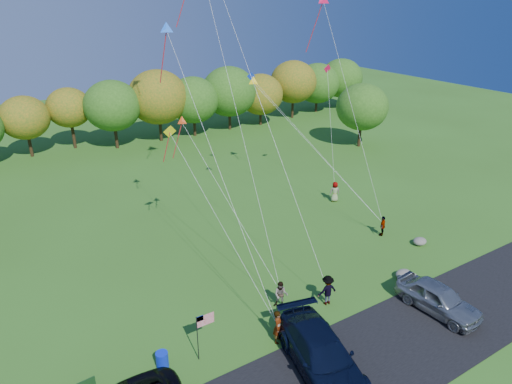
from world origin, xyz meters
TOP-DOWN VIEW (x-y plane):
  - ground at (0.00, 0.00)m, footprint 140.00×140.00m
  - asphalt_lane at (0.00, -4.00)m, footprint 44.00×6.00m
  - treeline at (-0.12, 36.49)m, footprint 74.78×27.99m
  - minivan_navy at (-2.56, -3.21)m, footprint 4.00×6.85m
  - minivan_silver at (5.94, -3.21)m, footprint 2.38×5.06m
  - flyer_a at (-3.17, -0.42)m, footprint 0.82×0.80m
  - flyer_b at (-1.39, 1.85)m, footprint 1.03×1.02m
  - flyer_c at (1.07, 0.68)m, footprint 1.29×0.85m
  - flyer_d at (9.99, 4.87)m, footprint 0.99×0.81m
  - flyer_e at (11.04, 11.49)m, footprint 1.01×0.83m
  - trash_barrel at (-8.95, 1.03)m, footprint 0.60×0.60m
  - flag_assembly at (-6.94, 0.58)m, footprint 0.96×0.62m
  - boulder_near at (6.95, 0.10)m, footprint 1.11×0.87m
  - boulder_far at (11.26, 2.40)m, footprint 1.03×0.86m

SIDE VIEW (x-z plane):
  - ground at x=0.00m, z-range 0.00..0.00m
  - asphalt_lane at x=0.00m, z-range 0.00..0.06m
  - boulder_far at x=11.26m, z-range 0.00..0.54m
  - boulder_near at x=6.95m, z-range 0.00..0.56m
  - trash_barrel at x=-8.95m, z-range 0.00..0.90m
  - flyer_d at x=9.99m, z-range 0.00..1.57m
  - flyer_b at x=-1.39m, z-range 0.00..1.67m
  - flyer_e at x=11.04m, z-range 0.00..1.79m
  - minivan_silver at x=5.94m, z-range 0.06..1.73m
  - flyer_c at x=1.07m, z-range 0.00..1.87m
  - flyer_a at x=-3.17m, z-range 0.00..1.90m
  - minivan_navy at x=-2.56m, z-range 0.06..1.92m
  - flag_assembly at x=-6.94m, z-range 0.66..3.26m
  - treeline at x=-0.12m, z-range 0.41..9.04m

